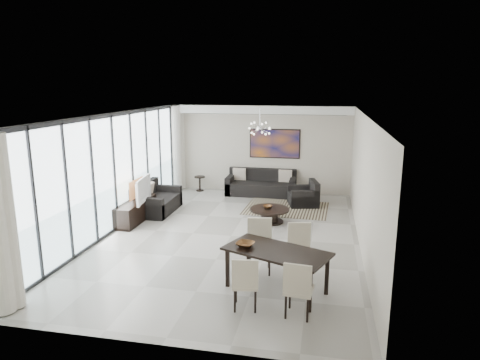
% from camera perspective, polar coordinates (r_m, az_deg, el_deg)
% --- Properties ---
extents(room_shell, '(6.00, 9.00, 2.90)m').
position_cam_1_polar(room_shell, '(9.91, 1.36, 0.25)').
color(room_shell, '#A8A39B').
rests_on(room_shell, ground).
extents(window_wall, '(0.37, 8.95, 2.90)m').
position_cam_1_polar(window_wall, '(10.96, -15.99, 1.06)').
color(window_wall, white).
rests_on(window_wall, floor).
extents(soffit, '(5.98, 0.40, 0.26)m').
position_cam_1_polar(soffit, '(14.01, 2.59, 9.36)').
color(soffit, white).
rests_on(soffit, room_shell).
extents(painting, '(1.68, 0.04, 0.98)m').
position_cam_1_polar(painting, '(14.22, 4.65, 4.85)').
color(painting, '#AB5917').
rests_on(painting, room_shell).
extents(chandelier, '(0.66, 0.66, 0.71)m').
position_cam_1_polar(chandelier, '(12.23, 2.67, 6.90)').
color(chandelier, silver).
rests_on(chandelier, room_shell).
extents(rug, '(2.48, 1.95, 0.01)m').
position_cam_1_polar(rug, '(12.69, 6.21, -3.76)').
color(rug, black).
rests_on(rug, floor).
extents(coffee_table, '(1.06, 1.06, 0.37)m').
position_cam_1_polar(coffee_table, '(11.38, 3.95, -4.59)').
color(coffee_table, black).
rests_on(coffee_table, floor).
extents(bowl_coffee, '(0.26, 0.26, 0.08)m').
position_cam_1_polar(bowl_coffee, '(11.36, 3.70, -3.58)').
color(bowl_coffee, brown).
rests_on(bowl_coffee, coffee_table).
extents(sofa_main, '(2.26, 0.92, 0.82)m').
position_cam_1_polar(sofa_main, '(14.14, 2.85, -0.83)').
color(sofa_main, black).
rests_on(sofa_main, floor).
extents(loveseat, '(0.93, 1.66, 0.83)m').
position_cam_1_polar(loveseat, '(12.47, -11.17, -2.90)').
color(loveseat, black).
rests_on(loveseat, floor).
extents(armchair, '(1.02, 1.06, 0.74)m').
position_cam_1_polar(armchair, '(13.03, 8.56, -2.25)').
color(armchair, black).
rests_on(armchair, floor).
extents(side_table, '(0.37, 0.37, 0.51)m').
position_cam_1_polar(side_table, '(14.65, -5.39, -0.16)').
color(side_table, black).
rests_on(side_table, floor).
extents(tv_console, '(0.49, 1.76, 0.55)m').
position_cam_1_polar(tv_console, '(11.76, -13.79, -4.02)').
color(tv_console, black).
rests_on(tv_console, floor).
extents(television, '(0.29, 1.14, 0.65)m').
position_cam_1_polar(television, '(11.52, -13.28, -1.26)').
color(television, gray).
rests_on(television, tv_console).
extents(dining_table, '(2.02, 1.52, 0.75)m').
position_cam_1_polar(dining_table, '(7.61, 4.90, -9.92)').
color(dining_table, black).
rests_on(dining_table, floor).
extents(dining_chair_sw, '(0.48, 0.48, 0.91)m').
position_cam_1_polar(dining_chair_sw, '(7.01, 0.70, -13.23)').
color(dining_chair_sw, beige).
rests_on(dining_chair_sw, floor).
extents(dining_chair_se, '(0.48, 0.48, 0.94)m').
position_cam_1_polar(dining_chair_se, '(6.85, 7.75, -13.86)').
color(dining_chair_se, beige).
rests_on(dining_chair_se, floor).
extents(dining_chair_nw, '(0.55, 0.55, 1.04)m').
position_cam_1_polar(dining_chair_nw, '(8.42, 2.63, -8.12)').
color(dining_chair_nw, beige).
rests_on(dining_chair_nw, floor).
extents(dining_chair_ne, '(0.53, 0.53, 0.97)m').
position_cam_1_polar(dining_chair_ne, '(8.41, 7.97, -8.53)').
color(dining_chair_ne, beige).
rests_on(dining_chair_ne, floor).
extents(bowl_dining, '(0.39, 0.39, 0.08)m').
position_cam_1_polar(bowl_dining, '(7.70, 0.70, -8.59)').
color(bowl_dining, brown).
rests_on(bowl_dining, dining_table).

